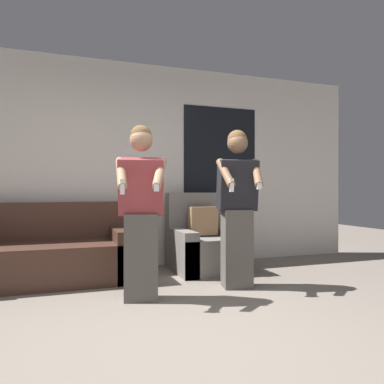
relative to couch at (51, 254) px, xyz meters
The scene contains 6 objects.
ground_plane 2.39m from the couch, 65.92° to the right, with size 14.00×14.00×0.00m, color slate.
wall_back 1.53m from the couch, 26.35° to the left, with size 6.74×0.07×2.70m.
couch is the anchor object (origin of this frame).
armchair 1.81m from the couch, ahead, with size 0.80×0.84×0.98m.
person_left 1.43m from the couch, 52.75° to the right, with size 0.49×0.57×1.61m.
person_right 2.14m from the couch, 27.07° to the right, with size 0.46×0.54×1.64m.
Camera 1 is at (-0.86, -2.29, 1.01)m, focal length 35.00 mm.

